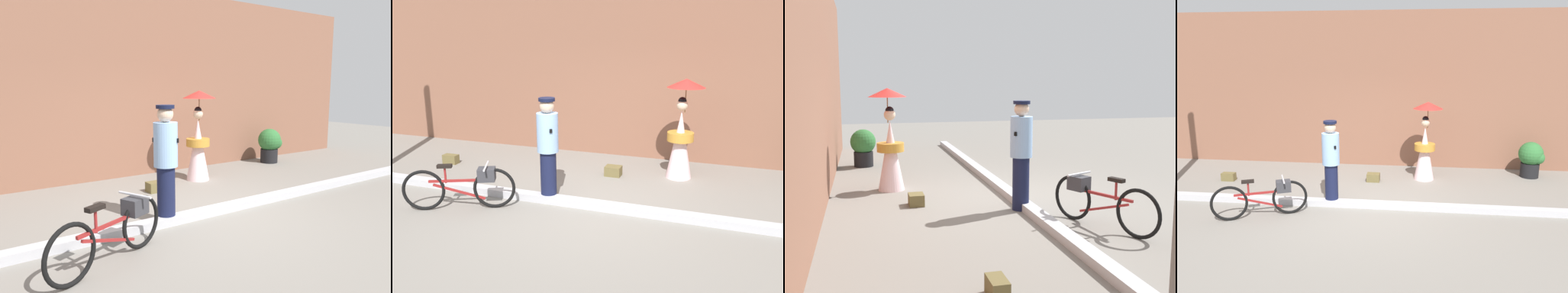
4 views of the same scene
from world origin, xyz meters
The scene contains 9 objects.
ground_plane centered at (0.00, 0.00, 0.00)m, with size 30.00×30.00×0.00m, color gray.
building_wall centered at (0.00, 3.23, 2.02)m, with size 14.00×0.40×4.03m, color brown.
sidewalk_curb centered at (0.00, 0.00, 0.06)m, with size 14.00×0.20×0.12m, color #B2B2B7.
bicycle_near_officer centered at (-1.72, -0.67, 0.38)m, with size 1.59×0.78×0.73m.
person_officer centered at (-0.63, 0.08, 0.91)m, with size 0.34×0.34×1.70m.
person_with_parasol centered at (1.23, 1.96, 0.89)m, with size 0.69×0.69×1.87m.
potted_plant_by_door centered at (3.81, 2.43, 0.48)m, with size 0.60×0.58×0.88m.
backpack_on_pavement centered at (-3.42, 1.26, 0.10)m, with size 0.31×0.17×0.19m.
backpack_spare centered at (0.02, 1.62, 0.10)m, with size 0.30×0.24×0.19m.
Camera 3 is at (-7.39, 2.43, 2.00)m, focal length 43.16 mm.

